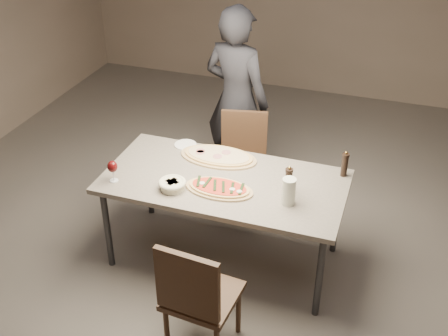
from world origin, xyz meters
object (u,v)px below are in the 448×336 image
(zucchini_pizza, at_px, (219,188))
(pepper_mill_left, at_px, (289,180))
(chair_near, at_px, (196,294))
(ham_pizza, at_px, (218,156))
(bread_basket, at_px, (172,184))
(carafe, at_px, (289,191))
(chair_far, at_px, (243,157))
(diner, at_px, (236,100))
(dining_table, at_px, (224,186))

(zucchini_pizza, xyz_separation_m, pepper_mill_left, (0.47, 0.13, 0.09))
(zucchini_pizza, distance_m, chair_near, 0.86)
(ham_pizza, xyz_separation_m, pepper_mill_left, (0.63, -0.29, 0.09))
(pepper_mill_left, relative_size, chair_near, 0.24)
(bread_basket, height_order, carafe, carafe)
(ham_pizza, distance_m, chair_near, 1.29)
(zucchini_pizza, height_order, chair_far, chair_far)
(ham_pizza, xyz_separation_m, carafe, (0.66, -0.42, 0.08))
(chair_far, bearing_deg, chair_near, 85.19)
(zucchini_pizza, xyz_separation_m, carafe, (0.51, -0.00, 0.08))
(diner, bearing_deg, zucchini_pizza, 116.63)
(pepper_mill_left, relative_size, diner, 0.13)
(ham_pizza, bearing_deg, diner, 103.37)
(pepper_mill_left, bearing_deg, zucchini_pizza, -164.68)
(ham_pizza, bearing_deg, pepper_mill_left, -19.56)
(dining_table, xyz_separation_m, chair_far, (-0.09, 0.77, -0.19))
(bread_basket, xyz_separation_m, chair_far, (0.22, 1.01, -0.29))
(dining_table, height_order, carafe, carafe)
(ham_pizza, height_order, diner, diner)
(ham_pizza, distance_m, carafe, 0.79)
(bread_basket, bearing_deg, ham_pizza, 72.11)
(bread_basket, height_order, diner, diner)
(bread_basket, bearing_deg, dining_table, 37.87)
(chair_near, bearing_deg, diner, 105.97)
(zucchini_pizza, relative_size, pepper_mill_left, 2.30)
(dining_table, relative_size, carafe, 8.96)
(chair_near, height_order, chair_far, chair_near)
(bread_basket, relative_size, chair_near, 0.22)
(bread_basket, height_order, pepper_mill_left, pepper_mill_left)
(bread_basket, distance_m, pepper_mill_left, 0.83)
(carafe, bearing_deg, zucchini_pizza, 179.88)
(chair_near, relative_size, chair_far, 1.03)
(zucchini_pizza, bearing_deg, bread_basket, -158.37)
(zucchini_pizza, relative_size, bread_basket, 2.52)
(bread_basket, xyz_separation_m, pepper_mill_left, (0.80, 0.23, 0.06))
(zucchini_pizza, xyz_separation_m, bread_basket, (-0.32, -0.10, 0.03))
(chair_far, bearing_deg, pepper_mill_left, 113.92)
(chair_far, distance_m, diner, 0.52)
(carafe, xyz_separation_m, chair_far, (-0.61, 0.91, -0.35))
(chair_far, relative_size, diner, 0.51)
(zucchini_pizza, distance_m, chair_far, 0.95)
(chair_near, xyz_separation_m, chair_far, (-0.23, 1.72, -0.02))
(dining_table, height_order, diner, diner)
(zucchini_pizza, distance_m, bread_basket, 0.34)
(bread_basket, bearing_deg, diner, 87.66)
(pepper_mill_left, xyz_separation_m, carafe, (0.03, -0.13, -0.00))
(carafe, bearing_deg, pepper_mill_left, 103.70)
(pepper_mill_left, bearing_deg, bread_basket, -164.06)
(carafe, relative_size, chair_near, 0.22)
(carafe, bearing_deg, dining_table, 164.46)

